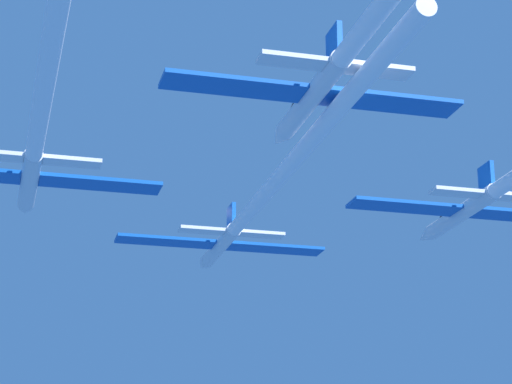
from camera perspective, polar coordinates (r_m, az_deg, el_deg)
jet_lead at (r=66.97m, az=0.29°, el=-0.31°), size 15.69×45.76×2.60m
jet_left_wing at (r=53.63m, az=-11.70°, el=4.28°), size 15.69×42.54×2.60m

